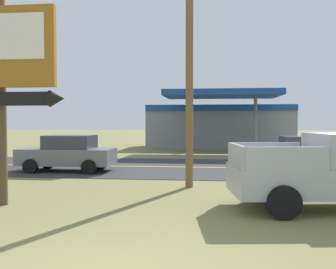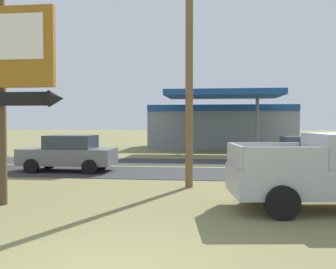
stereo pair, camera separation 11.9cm
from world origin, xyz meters
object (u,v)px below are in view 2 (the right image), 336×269
Objects in this scene: gas_station at (221,125)px; car_grey_mid_lane at (69,153)px; pickup_silver_parked_on_lawn at (335,172)px; utility_pole at (189,46)px; car_blue_near_lane at (306,156)px.

car_grey_mid_lane is (-7.21, -16.31, -1.11)m from gas_station.
pickup_silver_parked_on_lawn is 1.29× the size of car_grey_mid_lane.
pickup_silver_parked_on_lawn is at bearing -35.29° from utility_pole.
gas_station reaches higher than car_blue_near_lane.
car_blue_near_lane is at bearing 35.95° from utility_pole.
pickup_silver_parked_on_lawn is 1.29× the size of car_blue_near_lane.
car_blue_near_lane is at bearing 0.00° from car_grey_mid_lane.
utility_pole is 6.17m from pickup_silver_parked_on_lawn.
pickup_silver_parked_on_lawn is at bearing -32.80° from car_grey_mid_lane.
car_grey_mid_lane is (-9.59, 6.18, -0.13)m from pickup_silver_parked_on_lawn.
pickup_silver_parked_on_lawn is 6.23m from car_blue_near_lane.
gas_station reaches higher than pickup_silver_parked_on_lawn.
pickup_silver_parked_on_lawn is at bearing -83.95° from gas_station.
pickup_silver_parked_on_lawn is (2.38, -22.49, -0.98)m from gas_station.
gas_station is at bearing 85.52° from utility_pole.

